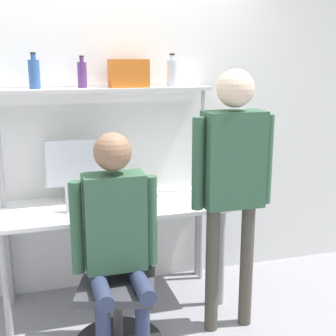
% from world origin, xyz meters
% --- Properties ---
extents(ground_plane, '(12.00, 12.00, 0.00)m').
position_xyz_m(ground_plane, '(0.00, 0.00, 0.00)').
color(ground_plane, gray).
extents(wall_back, '(8.00, 0.06, 2.70)m').
position_xyz_m(wall_back, '(0.00, 0.69, 1.35)').
color(wall_back, white).
rests_on(wall_back, ground_plane).
extents(desk, '(1.64, 0.64, 0.77)m').
position_xyz_m(desk, '(0.00, 0.34, 0.68)').
color(desk, white).
rests_on(desk, ground_plane).
extents(shelf_unit, '(1.56, 0.27, 1.61)m').
position_xyz_m(shelf_unit, '(0.00, 0.51, 1.37)').
color(shelf_unit, silver).
rests_on(shelf_unit, ground_plane).
extents(monitor, '(0.47, 0.23, 0.48)m').
position_xyz_m(monitor, '(-0.23, 0.51, 1.03)').
color(monitor, '#B7B7BC').
rests_on(monitor, desk).
extents(laptop, '(0.36, 0.22, 0.22)m').
position_xyz_m(laptop, '(-0.16, 0.22, 0.83)').
color(laptop, '#BCBCC1').
rests_on(laptop, desk).
extents(cell_phone, '(0.07, 0.15, 0.01)m').
position_xyz_m(cell_phone, '(0.13, 0.20, 0.78)').
color(cell_phone, silver).
rests_on(cell_phone, desk).
extents(office_chair, '(0.57, 0.57, 0.91)m').
position_xyz_m(office_chair, '(-0.07, -0.22, 0.28)').
color(office_chair, black).
rests_on(office_chair, ground_plane).
extents(person_seated, '(0.53, 0.47, 1.40)m').
position_xyz_m(person_seated, '(-0.09, -0.27, 0.82)').
color(person_seated, '#2D3856').
rests_on(person_seated, ground_plane).
extents(person_standing, '(0.55, 0.24, 1.76)m').
position_xyz_m(person_standing, '(0.69, -0.22, 1.13)').
color(person_standing, '#4C473D').
rests_on(person_standing, ground_plane).
extents(bottle_blue, '(0.08, 0.08, 0.25)m').
position_xyz_m(bottle_blue, '(-0.49, 0.51, 1.71)').
color(bottle_blue, '#335999').
rests_on(bottle_blue, shelf_unit).
extents(bottle_clear, '(0.08, 0.08, 0.24)m').
position_xyz_m(bottle_clear, '(0.51, 0.51, 1.71)').
color(bottle_clear, silver).
rests_on(bottle_clear, shelf_unit).
extents(bottle_purple, '(0.07, 0.07, 0.23)m').
position_xyz_m(bottle_purple, '(-0.16, 0.51, 1.71)').
color(bottle_purple, '#593372').
rests_on(bottle_purple, shelf_unit).
extents(storage_box, '(0.28, 0.17, 0.20)m').
position_xyz_m(storage_box, '(0.17, 0.51, 1.71)').
color(storage_box, '#D1661E').
rests_on(storage_box, shelf_unit).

